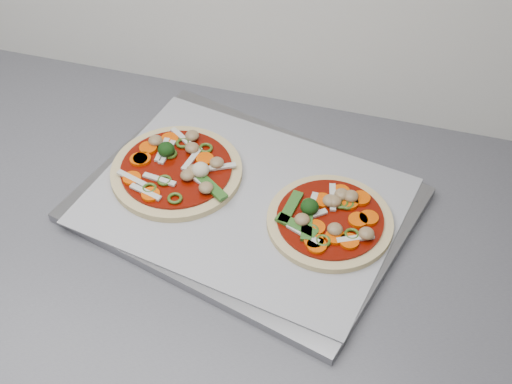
# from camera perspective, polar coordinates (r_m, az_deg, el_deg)

# --- Properties ---
(base_cabinet) EXTENTS (3.60, 0.60, 0.86)m
(base_cabinet) POSITION_cam_1_polar(r_m,az_deg,el_deg) (1.41, -14.60, -13.40)
(base_cabinet) COLOR beige
(base_cabinet) RESTS_ON ground
(countertop) EXTENTS (3.60, 0.60, 0.04)m
(countertop) POSITION_cam_1_polar(r_m,az_deg,el_deg) (1.06, -19.02, -0.72)
(countertop) COLOR #5A5960
(countertop) RESTS_ON base_cabinet
(baking_tray) EXTENTS (0.49, 0.41, 0.01)m
(baking_tray) POSITION_cam_1_polar(r_m,az_deg,el_deg) (0.96, -0.87, -1.01)
(baking_tray) COLOR gray
(baking_tray) RESTS_ON countertop
(parchment) EXTENTS (0.45, 0.36, 0.00)m
(parchment) POSITION_cam_1_polar(r_m,az_deg,el_deg) (0.95, -0.88, -0.69)
(parchment) COLOR #9F9FA5
(parchment) RESTS_ON baking_tray
(pizza_left) EXTENTS (0.19, 0.19, 0.03)m
(pizza_left) POSITION_cam_1_polar(r_m,az_deg,el_deg) (0.99, -6.31, 1.82)
(pizza_left) COLOR #D9C27D
(pizza_left) RESTS_ON parchment
(pizza_right) EXTENTS (0.21, 0.21, 0.03)m
(pizza_right) POSITION_cam_1_polar(r_m,az_deg,el_deg) (0.92, 5.90, -2.19)
(pizza_right) COLOR #D9C27D
(pizza_right) RESTS_ON parchment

